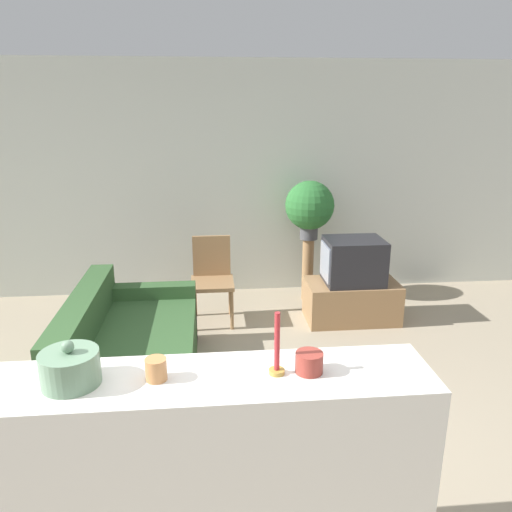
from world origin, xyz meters
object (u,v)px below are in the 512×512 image
Objects in this scene: television at (353,261)px; potted_plant at (310,206)px; couch at (130,354)px; wooden_chair at (212,275)px; decorative_bowl at (70,368)px.

potted_plant is at bearing 119.08° from television.
television reaches higher than couch.
television is 0.91× the size of potted_plant.
television is at bearing -60.92° from potted_plant.
television is 1.47m from wooden_chair.
wooden_chair is at bearing 174.31° from television.
couch is 1.96m from decorative_bowl.
wooden_chair is at bearing 78.65° from decorative_bowl.
decorative_bowl is at bearing -125.69° from television.
television is at bearing 27.72° from couch.
television is at bearing -5.69° from wooden_chair.
potted_plant reaches higher than television.
couch is 2.44m from television.
potted_plant reaches higher than wooden_chair.
television is 2.45× the size of decorative_bowl.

